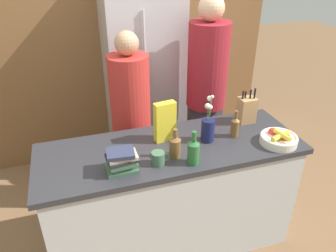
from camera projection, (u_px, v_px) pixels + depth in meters
The scene contains 15 objects.
ground_plane at pixel (171, 238), 2.72m from camera, with size 14.00×14.00×0.00m, color brown.
kitchen_island at pixel (171, 196), 2.50m from camera, with size 1.85×0.65×0.91m.
back_wall_wood at pixel (125, 37), 3.36m from camera, with size 3.05×0.12×2.60m.
refrigerator at pixel (143, 74), 3.22m from camera, with size 0.71×0.63×2.04m.
fruit_bowl at pixel (279, 138), 2.30m from camera, with size 0.26×0.26×0.10m.
knife_block at pixel (247, 110), 2.55m from camera, with size 0.13×0.11×0.28m.
flower_vase at pixel (208, 128), 2.30m from camera, with size 0.10×0.10×0.35m.
cereal_box at pixel (165, 122), 2.28m from camera, with size 0.16×0.08×0.29m.
coffee_mug at pixel (159, 158), 2.08m from camera, with size 0.12×0.09×0.09m.
book_stack at pixel (122, 161), 2.00m from camera, with size 0.20×0.17×0.15m.
bottle_oil at pixel (193, 151), 2.06m from camera, with size 0.08×0.08×0.23m.
bottle_vinegar at pixel (175, 146), 2.14m from camera, with size 0.08×0.08×0.21m.
bottle_wine at pixel (235, 126), 2.36m from camera, with size 0.06×0.06×0.21m.
person_at_sink at pixel (131, 115), 2.73m from camera, with size 0.33×0.33×1.59m.
person_in_blue at pixel (206, 89), 2.89m from camera, with size 0.35×0.35×1.81m.
Camera 1 is at (-0.60, -1.82, 2.15)m, focal length 35.00 mm.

